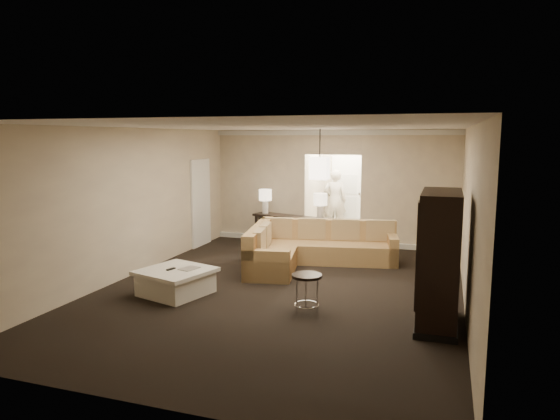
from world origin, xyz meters
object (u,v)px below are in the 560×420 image
(sectional_sofa, at_px, (309,248))
(coffee_table, at_px, (176,281))
(console_table, at_px, (292,229))
(person, at_px, (335,197))
(armoire, at_px, (438,262))
(drink_table, at_px, (307,285))

(sectional_sofa, height_order, coffee_table, sectional_sofa)
(console_table, bearing_deg, coffee_table, -85.78)
(sectional_sofa, bearing_deg, person, 83.88)
(coffee_table, bearing_deg, console_table, 78.48)
(sectional_sofa, distance_m, console_table, 1.60)
(armoire, distance_m, person, 7.05)
(coffee_table, xyz_separation_m, armoire, (4.19, -0.06, 0.69))
(person, bearing_deg, armoire, 100.07)
(sectional_sofa, bearing_deg, armoire, -56.52)
(person, bearing_deg, sectional_sofa, 80.49)
(armoire, bearing_deg, console_table, 129.91)
(armoire, relative_size, drink_table, 3.28)
(coffee_table, relative_size, armoire, 0.69)
(drink_table, xyz_separation_m, person, (-0.99, 6.50, 0.55))
(coffee_table, bearing_deg, sectional_sofa, 58.23)
(drink_table, bearing_deg, coffee_table, 177.17)
(drink_table, bearing_deg, console_table, 110.15)
(console_table, xyz_separation_m, armoire, (3.38, -4.04, 0.45))
(coffee_table, distance_m, console_table, 4.07)
(coffee_table, bearing_deg, armoire, -0.81)
(console_table, bearing_deg, sectional_sofa, -44.00)
(coffee_table, height_order, console_table, console_table)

